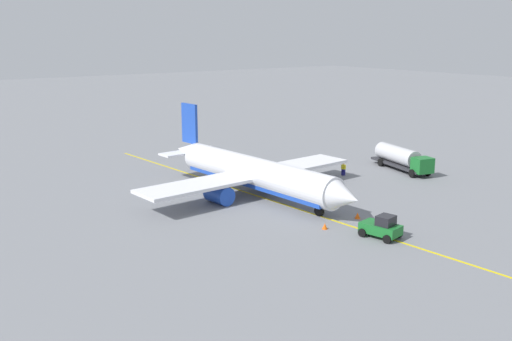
# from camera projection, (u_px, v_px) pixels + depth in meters

# --- Properties ---
(ground_plane) EXTENTS (400.00, 400.00, 0.00)m
(ground_plane) POSITION_uv_depth(u_px,v_px,m) (256.00, 196.00, 67.61)
(ground_plane) COLOR slate
(airplane) EXTENTS (31.91, 28.89, 9.50)m
(airplane) POSITION_uv_depth(u_px,v_px,m) (253.00, 173.00, 67.40)
(airplane) COLOR white
(airplane) RESTS_ON ground
(fuel_tanker) EXTENTS (11.42, 5.03, 3.15)m
(fuel_tanker) POSITION_uv_depth(u_px,v_px,m) (402.00, 158.00, 79.75)
(fuel_tanker) COLOR #2D2D33
(fuel_tanker) RESTS_ON ground
(pushback_tug) EXTENTS (3.93, 2.95, 2.20)m
(pushback_tug) POSITION_uv_depth(u_px,v_px,m) (382.00, 227.00, 53.48)
(pushback_tug) COLOR #196B28
(pushback_tug) RESTS_ON ground
(refueling_worker) EXTENTS (0.59, 0.47, 1.71)m
(refueling_worker) POSITION_uv_depth(u_px,v_px,m) (343.00, 169.00, 77.06)
(refueling_worker) COLOR navy
(refueling_worker) RESTS_ON ground
(safety_cone_nose) EXTENTS (0.54, 0.54, 0.60)m
(safety_cone_nose) POSITION_uv_depth(u_px,v_px,m) (325.00, 226.00, 55.97)
(safety_cone_nose) COLOR #F2590F
(safety_cone_nose) RESTS_ON ground
(safety_cone_wingtip) EXTENTS (0.57, 0.57, 0.63)m
(safety_cone_wingtip) POSITION_uv_depth(u_px,v_px,m) (358.00, 216.00, 59.16)
(safety_cone_wingtip) COLOR #F2590F
(safety_cone_wingtip) RESTS_ON ground
(taxi_line_marking) EXTENTS (63.88, 5.25, 0.01)m
(taxi_line_marking) POSITION_uv_depth(u_px,v_px,m) (256.00, 195.00, 67.61)
(taxi_line_marking) COLOR yellow
(taxi_line_marking) RESTS_ON ground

